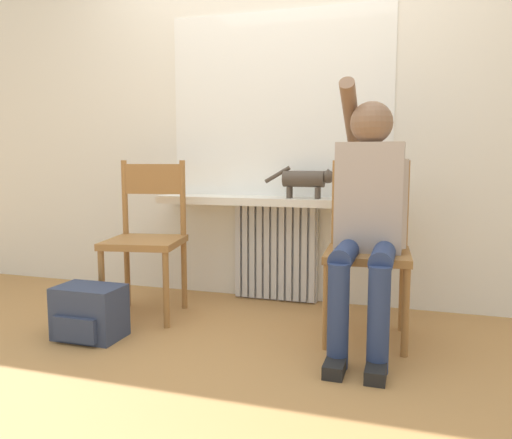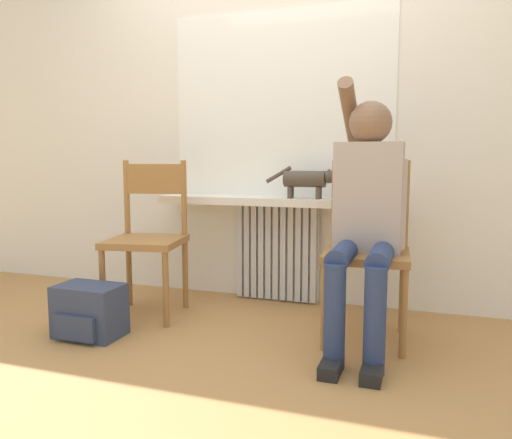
{
  "view_description": "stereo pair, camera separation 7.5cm",
  "coord_description": "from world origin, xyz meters",
  "px_view_note": "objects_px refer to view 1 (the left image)",
  "views": [
    {
      "loc": [
        0.88,
        -2.07,
        0.96
      ],
      "look_at": [
        0.0,
        0.71,
        0.61
      ],
      "focal_mm": 35.0,
      "sensor_mm": 36.0,
      "label": 1
    },
    {
      "loc": [
        0.95,
        -2.05,
        0.96
      ],
      "look_at": [
        0.0,
        0.71,
        0.61
      ],
      "focal_mm": 35.0,
      "sensor_mm": 36.0,
      "label": 2
    }
  ],
  "objects_px": {
    "chair_right": "(368,247)",
    "person": "(368,208)",
    "chair_left": "(147,236)",
    "cat": "(307,179)",
    "backpack": "(89,313)"
  },
  "relations": [
    {
      "from": "chair_left",
      "to": "cat",
      "type": "relative_size",
      "value": 2.12
    },
    {
      "from": "chair_right",
      "to": "person",
      "type": "relative_size",
      "value": 0.69
    },
    {
      "from": "chair_left",
      "to": "cat",
      "type": "distance_m",
      "value": 1.05
    },
    {
      "from": "person",
      "to": "backpack",
      "type": "height_order",
      "value": "person"
    },
    {
      "from": "backpack",
      "to": "cat",
      "type": "bearing_deg",
      "value": 41.68
    },
    {
      "from": "chair_left",
      "to": "chair_right",
      "type": "bearing_deg",
      "value": -10.33
    },
    {
      "from": "chair_right",
      "to": "chair_left",
      "type": "bearing_deg",
      "value": 176.45
    },
    {
      "from": "chair_right",
      "to": "person",
      "type": "distance_m",
      "value": 0.25
    },
    {
      "from": "chair_left",
      "to": "chair_right",
      "type": "height_order",
      "value": "same"
    },
    {
      "from": "chair_left",
      "to": "cat",
      "type": "height_order",
      "value": "chair_left"
    },
    {
      "from": "chair_right",
      "to": "cat",
      "type": "height_order",
      "value": "chair_right"
    },
    {
      "from": "chair_left",
      "to": "backpack",
      "type": "distance_m",
      "value": 0.59
    },
    {
      "from": "person",
      "to": "chair_right",
      "type": "bearing_deg",
      "value": 91.56
    },
    {
      "from": "chair_right",
      "to": "cat",
      "type": "xyz_separation_m",
      "value": [
        -0.42,
        0.41,
        0.34
      ]
    },
    {
      "from": "person",
      "to": "chair_left",
      "type": "bearing_deg",
      "value": 175.13
    }
  ]
}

